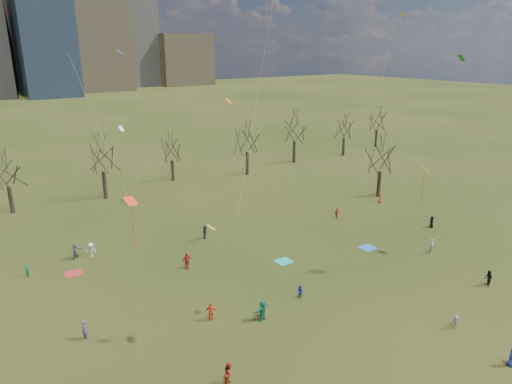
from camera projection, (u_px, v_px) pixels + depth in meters
ground at (337, 306)px, 38.60m from camera, size 500.00×500.00×0.00m
bare_tree_row at (156, 154)px, 65.79m from camera, size 113.04×29.80×9.50m
blanket_teal at (284, 261)px, 46.59m from camera, size 1.60×1.50×0.03m
blanket_navy at (367, 248)px, 49.76m from camera, size 1.60×1.50×0.03m
blanket_crimson at (74, 273)px, 44.14m from camera, size 1.60×1.50×0.03m
person_1 at (432, 246)px, 48.17m from camera, size 0.69×0.69×1.62m
person_2 at (229, 373)px, 29.40m from camera, size 1.01×1.04×1.69m
person_3 at (456, 322)px, 35.39m from camera, size 0.78×0.85×1.14m
person_4 at (211, 312)px, 36.32m from camera, size 0.96×0.90×1.60m
person_5 at (262, 310)px, 36.34m from camera, size 1.72×0.87×1.77m
person_6 at (432, 222)px, 55.15m from camera, size 0.75×0.85×1.45m
person_7 at (84, 330)px, 33.95m from camera, size 0.43×0.61×1.58m
person_8 at (300, 292)px, 39.56m from camera, size 0.55×0.66×1.22m
person_9 at (91, 250)px, 47.45m from camera, size 1.15×0.98×1.54m
person_10 at (337, 213)px, 58.11m from camera, size 0.90×0.54×1.43m
person_11 at (76, 251)px, 46.95m from camera, size 1.67×1.32×1.77m
person_12 at (380, 198)px, 63.90m from camera, size 0.45×0.67×1.35m
person_13 at (27, 270)px, 43.21m from camera, size 0.48×0.59×1.41m
person_14 at (488, 278)px, 41.59m from camera, size 0.92×0.95×1.55m
person_15 at (205, 232)px, 51.91m from camera, size 1.13×1.09×1.55m
person_16 at (187, 261)px, 44.81m from camera, size 1.04×0.50×1.72m
kites_airborne at (261, 124)px, 43.37m from camera, size 58.18×40.28×33.94m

